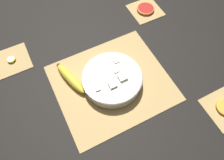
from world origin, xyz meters
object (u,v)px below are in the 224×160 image
(whole_banana, at_px, (70,78))
(grapefruit_slice, at_px, (146,9))
(fruit_salad_bowl, at_px, (112,79))
(banana_coin_single, at_px, (11,59))

(whole_banana, xyz_separation_m, grapefruit_slice, (-0.49, -0.22, -0.01))
(whole_banana, bearing_deg, fruit_salad_bowl, 149.43)
(fruit_salad_bowl, distance_m, grapefruit_slice, 0.46)
(whole_banana, bearing_deg, banana_coin_single, -47.48)
(banana_coin_single, height_order, grapefruit_slice, grapefruit_slice)
(fruit_salad_bowl, relative_size, grapefruit_slice, 2.76)
(fruit_salad_bowl, relative_size, banana_coin_single, 6.64)
(whole_banana, xyz_separation_m, banana_coin_single, (0.20, -0.22, -0.01))
(fruit_salad_bowl, xyz_separation_m, grapefruit_slice, (-0.35, -0.30, -0.02))
(whole_banana, distance_m, banana_coin_single, 0.29)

